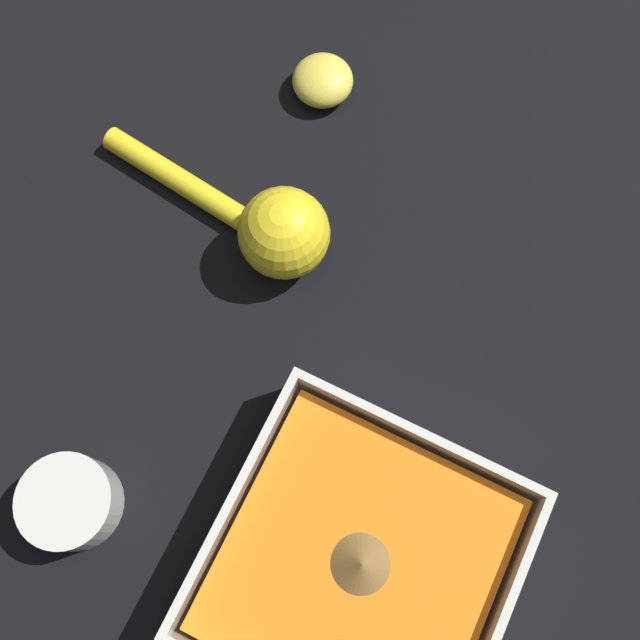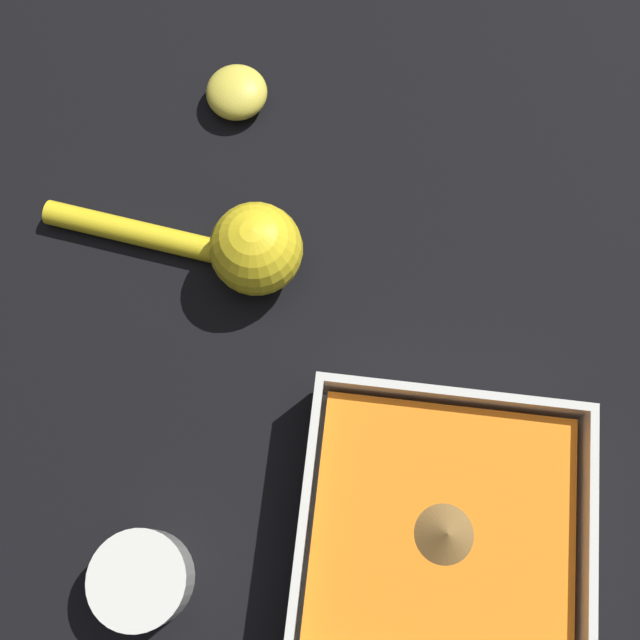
% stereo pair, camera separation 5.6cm
% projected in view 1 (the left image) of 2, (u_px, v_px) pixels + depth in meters
% --- Properties ---
extents(ground_plane, '(4.00, 4.00, 0.00)m').
position_uv_depth(ground_plane, '(324.00, 515.00, 0.55)').
color(ground_plane, black).
extents(square_dish, '(0.20, 0.20, 0.06)m').
position_uv_depth(square_dish, '(359.00, 563.00, 0.51)').
color(square_dish, silver).
rests_on(square_dish, ground_plane).
extents(spice_bowl, '(0.07, 0.07, 0.04)m').
position_uv_depth(spice_bowl, '(71.00, 502.00, 0.53)').
color(spice_bowl, silver).
rests_on(spice_bowl, ground_plane).
extents(lemon_squeezer, '(0.07, 0.21, 0.07)m').
position_uv_depth(lemon_squeezer, '(269.00, 226.00, 0.58)').
color(lemon_squeezer, yellow).
rests_on(lemon_squeezer, ground_plane).
extents(lemon_half, '(0.05, 0.05, 0.03)m').
position_uv_depth(lemon_half, '(323.00, 80.00, 0.64)').
color(lemon_half, '#EFDB4C').
rests_on(lemon_half, ground_plane).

